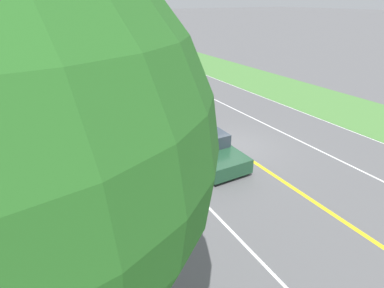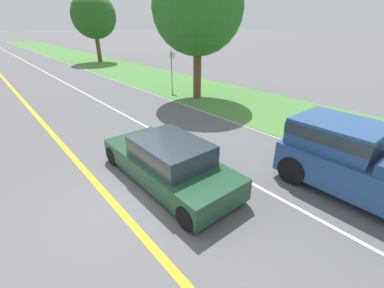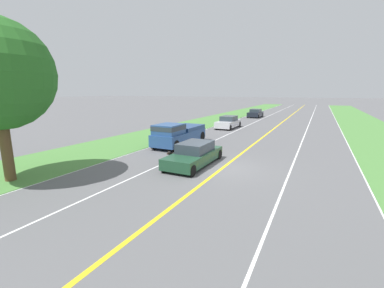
{
  "view_description": "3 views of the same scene",
  "coord_description": "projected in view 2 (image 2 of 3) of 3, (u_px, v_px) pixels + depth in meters",
  "views": [
    {
      "loc": [
        8.13,
        10.5,
        6.61
      ],
      "look_at": [
        2.38,
        0.2,
        0.85
      ],
      "focal_mm": 28.0,
      "sensor_mm": 36.0,
      "label": 1
    },
    {
      "loc": [
        -1.89,
        -5.26,
        4.24
      ],
      "look_at": [
        2.26,
        -0.31,
        1.2
      ],
      "focal_mm": 24.0,
      "sensor_mm": 36.0,
      "label": 2
    },
    {
      "loc": [
        -4.66,
        13.37,
        4.24
      ],
      "look_at": [
        1.98,
        0.0,
        1.2
      ],
      "focal_mm": 24.0,
      "sensor_mm": 36.0,
      "label": 3
    }
  ],
  "objects": [
    {
      "name": "dog",
      "position": [
        196.0,
        149.0,
        8.42
      ],
      "size": [
        0.4,
        1.18,
        0.82
      ],
      "rotation": [
        0.0,
        0.0,
        -0.22
      ],
      "color": "black",
      "rests_on": "ground"
    },
    {
      "name": "centre_divider_line",
      "position": [
        117.0,
        207.0,
        6.56
      ],
      "size": [
        0.18,
        160.0,
        0.01
      ],
      "primitive_type": "cube",
      "color": "yellow",
      "rests_on": "ground"
    },
    {
      "name": "ground_plane",
      "position": [
        117.0,
        207.0,
        6.56
      ],
      "size": [
        400.0,
        400.0,
        0.0
      ],
      "primitive_type": "plane",
      "color": "#5B5B5E"
    },
    {
      "name": "grass_verge_right",
      "position": [
        311.0,
        120.0,
        12.36
      ],
      "size": [
        6.0,
        160.0,
        0.03
      ],
      "primitive_type": "cube",
      "color": "#4C843D",
      "rests_on": "ground"
    },
    {
      "name": "roadside_tree_right_far",
      "position": [
        94.0,
        16.0,
        29.07
      ],
      "size": [
        4.94,
        4.94,
        7.51
      ],
      "color": "brown",
      "rests_on": "ground"
    },
    {
      "name": "roadside_tree_right_near",
      "position": [
        198.0,
        8.0,
        14.0
      ],
      "size": [
        5.05,
        5.05,
        7.54
      ],
      "color": "brown",
      "rests_on": "ground"
    },
    {
      "name": "lane_edge_line_right",
      "position": [
        275.0,
        136.0,
        10.62
      ],
      "size": [
        0.14,
        160.0,
        0.01
      ],
      "primitive_type": "cube",
      "color": "white",
      "rests_on": "ground"
    },
    {
      "name": "lane_dash_same_dir",
      "position": [
        214.0,
        163.0,
        8.59
      ],
      "size": [
        0.1,
        160.0,
        0.01
      ],
      "primitive_type": "cube",
      "color": "white",
      "rests_on": "ground"
    },
    {
      "name": "street_sign",
      "position": [
        172.0,
        67.0,
        17.07
      ],
      "size": [
        0.11,
        0.64,
        2.61
      ],
      "color": "gray",
      "rests_on": "ground"
    },
    {
      "name": "ego_car",
      "position": [
        168.0,
        162.0,
        7.42
      ],
      "size": [
        1.89,
        4.67,
        1.33
      ],
      "color": "#1E472D",
      "rests_on": "ground"
    }
  ]
}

